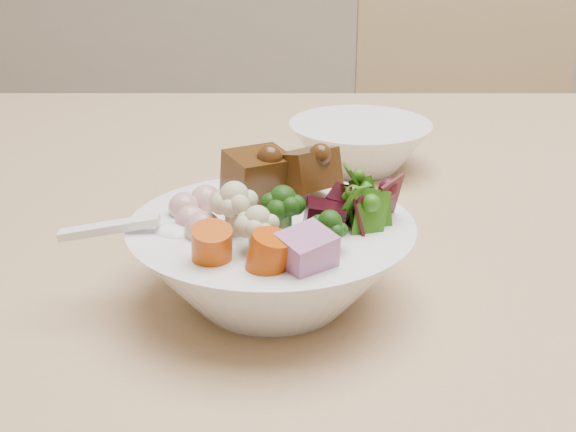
# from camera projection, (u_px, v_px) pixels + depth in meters

# --- Properties ---
(chair_far) EXTENTS (0.43, 0.43, 0.87)m
(chair_far) POSITION_uv_depth(u_px,v_px,m) (465.00, 208.00, 1.49)
(chair_far) COLOR tan
(chair_far) RESTS_ON ground
(food_bowl) EXTENTS (0.20, 0.20, 0.11)m
(food_bowl) POSITION_uv_depth(u_px,v_px,m) (274.00, 255.00, 0.56)
(food_bowl) COLOR white
(food_bowl) RESTS_ON dining_table
(soup_spoon) EXTENTS (0.10, 0.03, 0.02)m
(soup_spoon) POSITION_uv_depth(u_px,v_px,m) (161.00, 232.00, 0.54)
(soup_spoon) COLOR white
(soup_spoon) RESTS_ON food_bowl
(side_bowl) EXTENTS (0.15, 0.15, 0.05)m
(side_bowl) POSITION_uv_depth(u_px,v_px,m) (360.00, 146.00, 0.82)
(side_bowl) COLOR white
(side_bowl) RESTS_ON dining_table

